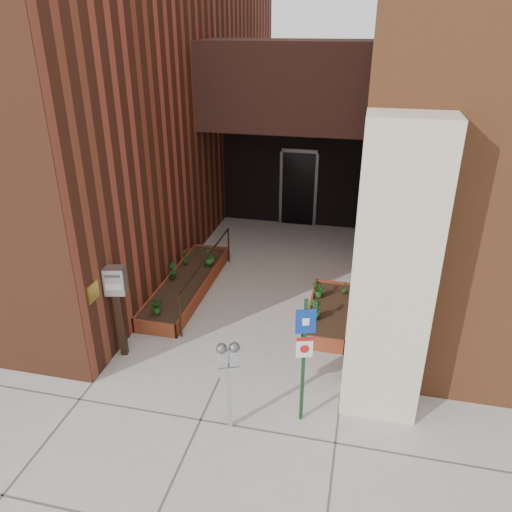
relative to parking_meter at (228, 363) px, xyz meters
The scene contains 15 objects.
ground 1.59m from the parking_meter, 114.71° to the left, with size 80.00×80.00×0.00m, color #9E9991.
architecture 8.82m from the parking_meter, 94.69° to the left, with size 20.00×14.60×10.00m.
planter_left 4.34m from the parking_meter, 118.50° to the left, with size 0.90×3.60×0.30m.
planter_right 3.55m from the parking_meter, 70.56° to the left, with size 0.80×2.20×0.30m.
handrail 3.98m from the parking_meter, 112.49° to the left, with size 0.04×3.34×0.90m.
parking_meter is the anchor object (origin of this frame).
sign_post 1.07m from the parking_meter, 20.70° to the left, with size 0.27×0.11×2.06m.
payment_dropbox 2.65m from the parking_meter, 151.01° to the left, with size 0.39×0.33×1.72m.
shrub_left_a 3.15m from the parking_meter, 132.51° to the left, with size 0.29×0.29×0.32m, color #1D5B1A.
shrub_left_b 4.38m from the parking_meter, 122.29° to the left, with size 0.20×0.20×0.36m, color #164E1B.
shrub_left_c 4.86m from the parking_meter, 111.33° to the left, with size 0.23×0.23×0.41m, color #26631C.
shrub_left_d 5.00m from the parking_meter, 117.54° to the left, with size 0.20×0.20×0.38m, color #25611B.
shrub_right_a 2.96m from the parking_meter, 71.77° to the left, with size 0.21×0.21×0.37m, color #1A5C20.
shrub_right_b 4.12m from the parking_meter, 70.11° to the left, with size 0.15×0.15×0.29m, color #1F5F1B.
shrub_right_c 3.75m from the parking_meter, 76.13° to the left, with size 0.27×0.27×0.30m, color #1D631C.
Camera 1 is at (2.08, -6.34, 5.39)m, focal length 35.00 mm.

